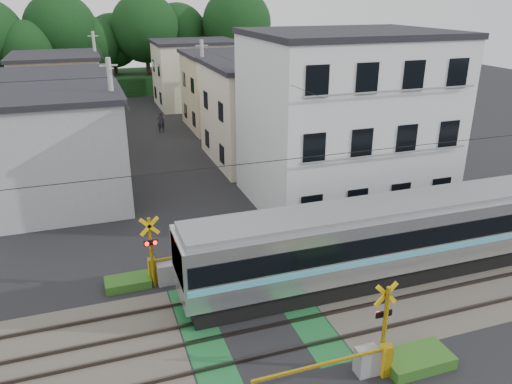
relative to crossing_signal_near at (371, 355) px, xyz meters
name	(u,v)px	position (x,y,z in m)	size (l,w,h in m)	color
ground	(253,322)	(-2.59, 3.65, -0.71)	(120.00, 120.00, 0.00)	black
track_bed	(253,321)	(-2.59, 3.65, -0.67)	(120.00, 120.00, 0.14)	#47423A
crossing_signal_near	(371,355)	(0.00, 0.00, 0.00)	(4.74, 0.65, 3.09)	yellow
crossing_signal_far	(163,268)	(-5.17, 7.31, 0.00)	(4.74, 0.65, 3.09)	yellow
apartment_block	(345,119)	(5.91, 13.15, 3.94)	(10.20, 8.36, 9.30)	silver
houses_row	(151,99)	(-2.33, 29.57, 2.53)	(22.07, 31.35, 6.80)	#A6A8AB
tree_hill	(125,43)	(-2.08, 52.08, 4.97)	(40.00, 12.41, 11.90)	black
catenary	(406,206)	(3.41, 3.69, 2.98)	(60.00, 5.04, 7.00)	#2D2D33
utility_poles	(138,96)	(-3.64, 26.66, 3.37)	(7.90, 42.00, 8.00)	#A5A5A0
pedestrian	(161,122)	(-1.43, 31.63, 0.18)	(0.65, 0.43, 1.78)	#2C2832
weed_patches	(299,310)	(-0.83, 3.56, -0.53)	(10.25, 8.80, 0.40)	#2D5E1E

